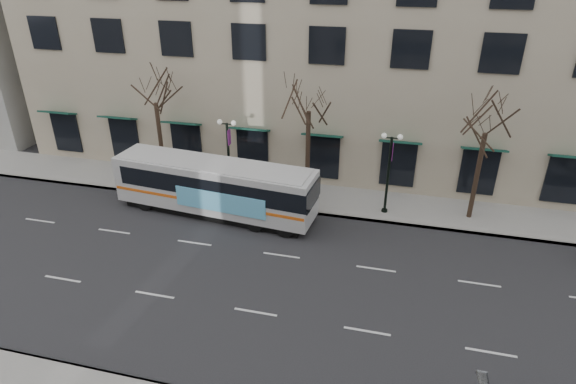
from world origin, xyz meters
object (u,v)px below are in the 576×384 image
(tree_far_left, at_px, (154,88))
(lamp_post_right, at_px, (389,170))
(tree_far_mid, at_px, (309,96))
(tree_far_right, at_px, (489,117))
(lamp_post_left, at_px, (229,154))
(city_bus, at_px, (216,186))

(tree_far_left, height_order, lamp_post_right, tree_far_left)
(tree_far_mid, height_order, tree_far_right, tree_far_mid)
(tree_far_right, distance_m, lamp_post_left, 15.40)
(tree_far_left, relative_size, city_bus, 0.66)
(city_bus, bearing_deg, lamp_post_right, 19.16)
(tree_far_mid, bearing_deg, lamp_post_left, -173.15)
(lamp_post_left, relative_size, lamp_post_right, 1.00)
(tree_far_right, xyz_separation_m, lamp_post_left, (-14.99, -0.60, -3.48))
(tree_far_right, xyz_separation_m, city_bus, (-14.99, -3.01, -4.58))
(tree_far_left, bearing_deg, lamp_post_left, -6.83)
(tree_far_left, height_order, lamp_post_left, tree_far_left)
(tree_far_left, bearing_deg, tree_far_right, 0.00)
(tree_far_left, xyz_separation_m, lamp_post_right, (15.01, -0.60, -3.75))
(tree_far_mid, relative_size, lamp_post_right, 1.64)
(lamp_post_left, height_order, lamp_post_right, same)
(tree_far_mid, bearing_deg, city_bus, -148.87)
(tree_far_left, relative_size, tree_far_mid, 0.98)
(tree_far_right, bearing_deg, lamp_post_left, -177.71)
(tree_far_right, bearing_deg, city_bus, -168.63)
(lamp_post_right, bearing_deg, tree_far_left, 177.71)
(tree_far_mid, relative_size, city_bus, 0.68)
(tree_far_left, relative_size, lamp_post_right, 1.60)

